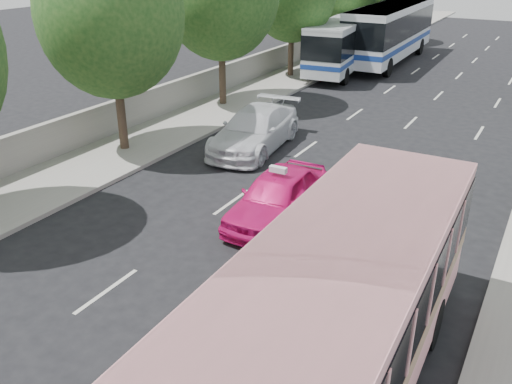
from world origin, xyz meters
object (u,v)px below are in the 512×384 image
Objects in this scene: pink_taxi at (278,196)px; white_pickup at (255,129)px; tour_coach_front at (347,40)px; pink_bus at (323,333)px; tour_coach_rear at (391,28)px.

pink_taxi is 0.81× the size of white_pickup.
white_pickup is 0.50× the size of tour_coach_front.
pink_bus is at bearing -61.91° from white_pickup.
tour_coach_front is (-6.29, 22.11, 1.28)m from pink_taxi.
tour_coach_rear is at bearing 97.80° from pink_taxi.
pink_bus reaches higher than white_pickup.
pink_bus is 34.52m from tour_coach_rear.
pink_taxi is at bearing 121.60° from pink_bus.
pink_bus reaches higher than tour_coach_front.
white_pickup is at bearing -89.55° from tour_coach_rear.
white_pickup is 0.43× the size of tour_coach_rear.
white_pickup is 16.94m from tour_coach_front.
pink_taxi is 0.40× the size of tour_coach_front.
pink_taxi is 6.65m from white_pickup.
tour_coach_front reaches higher than white_pickup.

